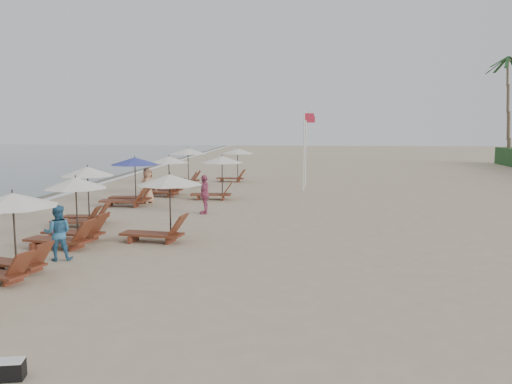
# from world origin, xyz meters

# --- Properties ---
(ground) EXTENTS (160.00, 160.00, 0.00)m
(ground) POSITION_xyz_m (0.00, 0.00, 0.00)
(ground) COLOR tan
(ground) RESTS_ON ground
(foam_line) EXTENTS (0.50, 140.00, 0.02)m
(foam_line) POSITION_xyz_m (-11.20, 10.00, 0.01)
(foam_line) COLOR white
(foam_line) RESTS_ON ground
(lounger_station_1) EXTENTS (2.49, 2.26, 2.19)m
(lounger_station_1) POSITION_xyz_m (-5.42, -0.37, 1.18)
(lounger_station_1) COLOR brown
(lounger_station_1) RESTS_ON ground
(lounger_station_2) EXTENTS (2.59, 2.32, 2.20)m
(lounger_station_2) POSITION_xyz_m (-5.52, 3.33, 0.97)
(lounger_station_2) COLOR brown
(lounger_station_2) RESTS_ON ground
(lounger_station_3) EXTENTS (2.33, 2.04, 2.26)m
(lounger_station_3) POSITION_xyz_m (-6.45, 6.67, 1.14)
(lounger_station_3) COLOR brown
(lounger_station_3) RESTS_ON ground
(lounger_station_4) EXTENTS (2.77, 2.35, 2.30)m
(lounger_station_4) POSITION_xyz_m (-6.32, 11.78, 1.09)
(lounger_station_4) COLOR brown
(lounger_station_4) RESTS_ON ground
(lounger_station_5) EXTENTS (2.61, 2.26, 2.13)m
(lounger_station_5) POSITION_xyz_m (-5.54, 15.25, 1.08)
(lounger_station_5) COLOR brown
(lounger_station_5) RESTS_ON ground
(lounger_station_6) EXTENTS (2.69, 2.43, 2.34)m
(lounger_station_6) POSITION_xyz_m (-5.51, 20.00, 1.23)
(lounger_station_6) COLOR brown
(lounger_station_6) RESTS_ON ground
(inland_station_0) EXTENTS (2.80, 2.24, 2.22)m
(inland_station_0) POSITION_xyz_m (-2.68, 4.17, 1.32)
(inland_station_0) COLOR brown
(inland_station_0) RESTS_ON ground
(inland_station_1) EXTENTS (2.78, 2.24, 2.22)m
(inland_station_1) POSITION_xyz_m (-2.48, 14.11, 1.32)
(inland_station_1) COLOR brown
(inland_station_1) RESTS_ON ground
(inland_station_2) EXTENTS (2.60, 2.24, 2.22)m
(inland_station_2) POSITION_xyz_m (-2.68, 22.51, 1.44)
(inland_station_2) COLOR brown
(inland_station_2) RESTS_ON ground
(beachgoer_mid_a) EXTENTS (0.92, 0.80, 1.61)m
(beachgoer_mid_a) POSITION_xyz_m (-4.97, 1.43, 0.80)
(beachgoer_mid_a) COLOR #2D6389
(beachgoer_mid_a) RESTS_ON ground
(beachgoer_far_a) EXTENTS (0.45, 1.01, 1.70)m
(beachgoer_far_a) POSITION_xyz_m (-2.28, 9.66, 0.85)
(beachgoer_far_a) COLOR #A94367
(beachgoer_far_a) RESTS_ON ground
(beachgoer_far_b) EXTENTS (1.00, 0.98, 1.74)m
(beachgoer_far_b) POSITION_xyz_m (-5.65, 12.46, 0.87)
(beachgoer_far_b) COLOR tan
(beachgoer_far_b) RESTS_ON ground
(duffel_bag) EXTENTS (0.61, 0.40, 0.31)m
(duffel_bag) POSITION_xyz_m (-2.48, -5.59, 0.16)
(duffel_bag) COLOR black
(duffel_bag) RESTS_ON ground
(flag_pole_near) EXTENTS (0.60, 0.08, 4.68)m
(flag_pole_near) POSITION_xyz_m (1.99, 18.03, 2.59)
(flag_pole_near) COLOR silver
(flag_pole_near) RESTS_ON ground
(flag_pole_far) EXTENTS (0.60, 0.08, 4.54)m
(flag_pole_far) POSITION_xyz_m (2.09, 20.40, 2.52)
(flag_pole_far) COLOR silver
(flag_pole_far) RESTS_ON ground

